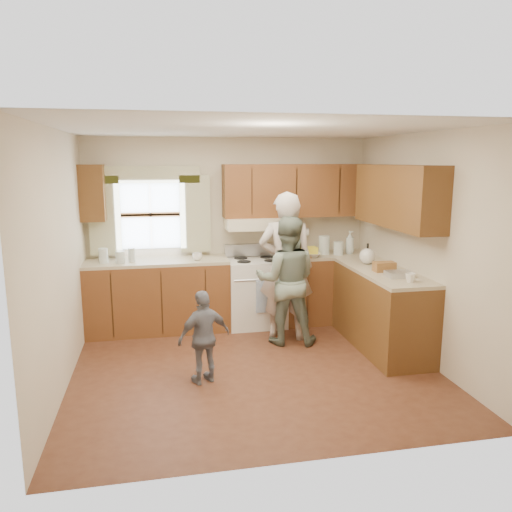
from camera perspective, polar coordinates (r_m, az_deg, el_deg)
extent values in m
plane|color=#4C2617|center=(5.51, -0.21, -12.65)|extent=(3.80, 3.80, 0.00)
plane|color=white|center=(5.06, -0.23, 14.27)|extent=(3.80, 3.80, 0.00)
plane|color=beige|center=(6.85, -3.04, 2.88)|extent=(3.80, 0.00, 3.80)
plane|color=beige|center=(3.49, 5.34, -4.98)|extent=(3.80, 0.00, 3.80)
plane|color=beige|center=(5.13, -21.51, -0.55)|extent=(0.00, 3.50, 3.50)
plane|color=beige|center=(5.81, 18.51, 0.89)|extent=(0.00, 3.50, 3.50)
cube|color=#4D2B10|center=(6.64, -11.10, -4.61)|extent=(1.82, 0.60, 0.90)
cube|color=#4D2B10|center=(7.02, 7.89, -3.67)|extent=(1.22, 0.60, 0.90)
cube|color=#3A1E0D|center=(6.13, 14.10, -6.05)|extent=(0.60, 1.65, 0.90)
cube|color=tan|center=(6.54, -11.24, -0.63)|extent=(1.82, 0.60, 0.04)
cube|color=tan|center=(6.92, 7.99, 0.10)|extent=(1.22, 0.60, 0.04)
cube|color=tan|center=(6.01, 14.31, -1.76)|extent=(0.60, 1.65, 0.04)
cube|color=#4D2B10|center=(6.82, 4.69, 7.47)|extent=(2.00, 0.33, 0.70)
cube|color=#3A1E0D|center=(6.60, -18.19, 6.86)|extent=(0.30, 0.33, 0.70)
cube|color=#3A1E0D|center=(5.95, 15.89, 6.61)|extent=(0.33, 1.65, 0.70)
cube|color=beige|center=(6.65, -0.20, 3.75)|extent=(0.76, 0.45, 0.15)
cube|color=silver|center=(6.73, -11.95, 4.66)|extent=(0.90, 0.03, 0.90)
cube|color=yellow|center=(6.71, -16.92, 4.41)|extent=(0.40, 0.05, 1.02)
cube|color=yellow|center=(6.70, -6.97, 4.79)|extent=(0.40, 0.05, 1.02)
cube|color=yellow|center=(6.64, -12.13, 9.08)|extent=(1.30, 0.05, 0.22)
cylinder|color=white|center=(6.95, 4.86, 2.73)|extent=(0.27, 0.12, 0.12)
imported|color=silver|center=(6.42, -6.73, -0.06)|extent=(0.14, 0.14, 0.10)
imported|color=silver|center=(6.95, 10.67, 1.55)|extent=(0.16, 0.17, 0.31)
imported|color=silver|center=(6.65, 6.42, 0.13)|extent=(0.28, 0.28, 0.06)
imported|color=silver|center=(5.48, 17.23, -2.39)|extent=(0.14, 0.14, 0.10)
cylinder|color=silver|center=(6.49, -17.05, 0.03)|extent=(0.11, 0.11, 0.18)
cylinder|color=silver|center=(6.43, -15.26, -0.13)|extent=(0.11, 0.11, 0.15)
cube|color=olive|center=(6.59, 5.23, -0.11)|extent=(0.23, 0.17, 0.02)
cube|color=yellow|center=(6.72, 6.04, 0.53)|extent=(0.22, 0.15, 0.12)
cylinder|color=silver|center=(6.87, 7.80, 1.26)|extent=(0.15, 0.15, 0.25)
cylinder|color=silver|center=(6.84, 9.42, 0.88)|extent=(0.13, 0.13, 0.18)
sphere|color=silver|center=(6.30, 12.61, -0.02)|extent=(0.20, 0.20, 0.20)
cube|color=olive|center=(5.93, 14.45, -1.19)|extent=(0.24, 0.13, 0.11)
cube|color=silver|center=(5.70, 16.01, -2.01)|extent=(0.27, 0.19, 0.06)
cylinder|color=silver|center=(6.50, -14.01, 0.14)|extent=(0.09, 0.09, 0.17)
cube|color=silver|center=(6.75, -0.05, -4.16)|extent=(0.76, 0.64, 0.90)
cube|color=#B7B7BC|center=(6.88, -0.47, 0.74)|extent=(0.76, 0.10, 0.16)
cylinder|color=#B7B7BC|center=(6.38, 0.51, -2.73)|extent=(0.68, 0.03, 0.03)
cube|color=#44699E|center=(6.43, 0.98, -4.65)|extent=(0.22, 0.02, 0.42)
cylinder|color=black|center=(6.73, -1.75, -0.23)|extent=(0.18, 0.18, 0.01)
cylinder|color=black|center=(6.79, 1.24, -0.12)|extent=(0.18, 0.18, 0.01)
cylinder|color=black|center=(6.48, -1.38, -0.65)|extent=(0.18, 0.18, 0.01)
cylinder|color=black|center=(6.55, 1.72, -0.53)|extent=(0.18, 0.18, 0.01)
imported|color=beige|center=(6.14, 3.42, -1.19)|extent=(0.78, 0.63, 1.83)
imported|color=#254034|center=(6.02, 3.50, -2.81)|extent=(0.88, 0.76, 1.55)
imported|color=slate|center=(5.04, -5.94, -9.19)|extent=(0.60, 0.42, 0.95)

